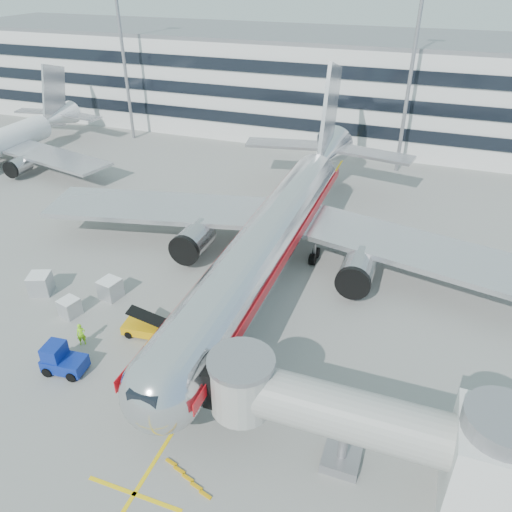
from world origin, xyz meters
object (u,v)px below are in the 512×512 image
(cargo_container_left, at_px, (40,284))
(cargo_container_right, at_px, (110,289))
(ramp_worker, at_px, (81,334))
(belt_loader, at_px, (152,329))
(baggage_tug, at_px, (62,360))
(main_jet, at_px, (277,228))
(cargo_container_front, at_px, (70,307))

(cargo_container_left, distance_m, cargo_container_right, 6.45)
(ramp_worker, bearing_deg, cargo_container_left, 114.88)
(belt_loader, height_order, ramp_worker, belt_loader)
(baggage_tug, bearing_deg, cargo_container_right, 102.63)
(cargo_container_right, relative_size, ramp_worker, 1.03)
(main_jet, height_order, cargo_container_front, main_jet)
(main_jet, bearing_deg, baggage_tug, -118.13)
(belt_loader, relative_size, ramp_worker, 2.62)
(ramp_worker, bearing_deg, cargo_container_front, 105.23)
(baggage_tug, relative_size, cargo_container_right, 1.64)
(cargo_container_right, height_order, cargo_container_front, cargo_container_right)
(baggage_tug, relative_size, cargo_container_front, 1.83)
(baggage_tug, height_order, cargo_container_right, baggage_tug)
(belt_loader, height_order, cargo_container_right, belt_loader)
(main_jet, height_order, baggage_tug, main_jet)
(belt_loader, xyz_separation_m, cargo_container_front, (-7.81, -0.04, 0.11))
(main_jet, height_order, ramp_worker, main_jet)
(belt_loader, bearing_deg, main_jet, 65.41)
(cargo_container_right, xyz_separation_m, ramp_worker, (1.54, -6.13, 0.05))
(main_jet, distance_m, ramp_worker, 19.53)
(baggage_tug, bearing_deg, cargo_container_left, 137.92)
(main_jet, distance_m, cargo_container_left, 21.94)
(cargo_container_left, bearing_deg, main_jet, 31.94)
(belt_loader, relative_size, cargo_container_left, 2.14)
(cargo_container_front, bearing_deg, cargo_container_left, 158.00)
(cargo_container_right, height_order, ramp_worker, ramp_worker)
(cargo_container_right, bearing_deg, cargo_container_front, -117.22)
(cargo_container_left, bearing_deg, baggage_tug, -42.08)
(cargo_container_front, distance_m, ramp_worker, 4.28)
(baggage_tug, bearing_deg, main_jet, 61.87)
(main_jet, distance_m, cargo_container_right, 16.05)
(cargo_container_right, bearing_deg, main_jet, 39.27)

